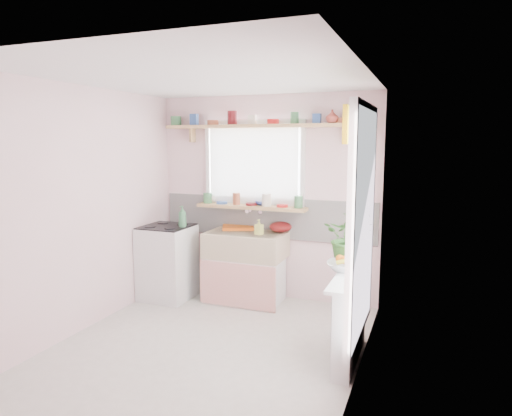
% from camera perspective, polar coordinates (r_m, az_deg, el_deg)
% --- Properties ---
extents(room, '(3.20, 3.20, 3.20)m').
position_cam_1_polar(room, '(4.74, 5.74, 1.38)').
color(room, silver).
rests_on(room, ground).
extents(sink_unit, '(0.95, 0.65, 1.11)m').
position_cam_1_polar(sink_unit, '(5.59, -1.30, -7.33)').
color(sink_unit, white).
rests_on(sink_unit, ground).
extents(cooker, '(0.58, 0.58, 0.93)m').
position_cam_1_polar(cooker, '(5.80, -11.01, -6.62)').
color(cooker, white).
rests_on(cooker, ground).
extents(radiator_ledge, '(0.22, 0.95, 0.78)m').
position_cam_1_polar(radiator_ledge, '(4.22, 11.68, -13.30)').
color(radiator_ledge, white).
rests_on(radiator_ledge, ground).
extents(windowsill, '(1.40, 0.22, 0.04)m').
position_cam_1_polar(windowsill, '(5.61, -0.59, 0.13)').
color(windowsill, tan).
rests_on(windowsill, room).
extents(pine_shelf, '(2.52, 0.24, 0.04)m').
position_cam_1_polar(pine_shelf, '(5.49, 0.83, 10.20)').
color(pine_shelf, tan).
rests_on(pine_shelf, room).
extents(shelf_crockery, '(2.47, 0.11, 0.12)m').
position_cam_1_polar(shelf_crockery, '(5.50, 0.60, 10.98)').
color(shelf_crockery, '#3F7F4C').
rests_on(shelf_crockery, pine_shelf).
extents(sill_crockery, '(1.35, 0.11, 0.12)m').
position_cam_1_polar(sill_crockery, '(5.61, -0.76, 0.90)').
color(sill_crockery, '#3F7F4C').
rests_on(sill_crockery, windowsill).
extents(dish_tray, '(0.47, 0.42, 0.04)m').
position_cam_1_polar(dish_tray, '(5.75, -2.25, -2.42)').
color(dish_tray, '#D95E13').
rests_on(dish_tray, sink_unit).
extents(colander, '(0.34, 0.34, 0.13)m').
position_cam_1_polar(colander, '(5.54, 3.09, -2.37)').
color(colander, '#5D0F10').
rests_on(colander, sink_unit).
extents(jade_plant, '(0.49, 0.43, 0.52)m').
position_cam_1_polar(jade_plant, '(4.43, 11.66, -3.63)').
color(jade_plant, '#316327').
rests_on(jade_plant, radiator_ledge).
extents(fruit_bowl, '(0.36, 0.36, 0.08)m').
position_cam_1_polar(fruit_bowl, '(4.25, 11.03, -7.18)').
color(fruit_bowl, silver).
rests_on(fruit_bowl, radiator_ledge).
extents(herb_pot, '(0.12, 0.09, 0.20)m').
position_cam_1_polar(herb_pot, '(4.18, 12.58, -6.64)').
color(herb_pot, '#2D7130').
rests_on(herb_pot, radiator_ledge).
extents(soap_bottle_sink, '(0.10, 0.10, 0.18)m').
position_cam_1_polar(soap_bottle_sink, '(5.38, 0.37, -2.38)').
color(soap_bottle_sink, '#C5CE5B').
rests_on(soap_bottle_sink, sink_unit).
extents(sill_cup, '(0.16, 0.16, 0.10)m').
position_cam_1_polar(sill_cup, '(5.89, -5.56, 1.15)').
color(sill_cup, beige).
rests_on(sill_cup, windowsill).
extents(sill_bowl, '(0.23, 0.23, 0.06)m').
position_cam_1_polar(sill_bowl, '(5.62, 0.81, 0.63)').
color(sill_bowl, '#30469E').
rests_on(sill_bowl, windowsill).
extents(shelf_vase, '(0.15, 0.15, 0.15)m').
position_cam_1_polar(shelf_vase, '(5.21, 9.50, 11.23)').
color(shelf_vase, '#93372D').
rests_on(shelf_vase, pine_shelf).
extents(cooker_bottle, '(0.12, 0.12, 0.26)m').
position_cam_1_polar(cooker_bottle, '(5.57, -9.20, -1.05)').
color(cooker_bottle, '#408052').
rests_on(cooker_bottle, cooker).
extents(fruit, '(0.20, 0.14, 0.10)m').
position_cam_1_polar(fruit, '(4.24, 11.15, -6.36)').
color(fruit, orange).
rests_on(fruit, fruit_bowl).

